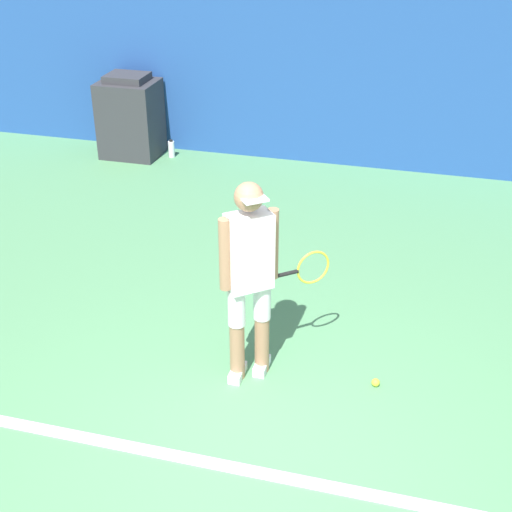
% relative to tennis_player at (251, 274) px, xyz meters
% --- Properties ---
extents(ground_plane, '(24.00, 24.00, 0.00)m').
position_rel_tennis_player_xyz_m(ground_plane, '(0.32, -1.05, -0.95)').
color(ground_plane, '#518C5B').
extents(back_wall, '(24.00, 0.10, 2.60)m').
position_rel_tennis_player_xyz_m(back_wall, '(0.32, 4.85, 0.35)').
color(back_wall, '#234C99').
rests_on(back_wall, ground_plane).
extents(court_baseline, '(21.60, 0.10, 0.01)m').
position_rel_tennis_player_xyz_m(court_baseline, '(0.32, -1.06, -0.95)').
color(court_baseline, white).
rests_on(court_baseline, ground_plane).
extents(tennis_player, '(0.75, 0.65, 1.71)m').
position_rel_tennis_player_xyz_m(tennis_player, '(0.00, 0.00, 0.00)').
color(tennis_player, '#A37556').
rests_on(tennis_player, ground_plane).
extents(tennis_ball, '(0.07, 0.07, 0.07)m').
position_rel_tennis_player_xyz_m(tennis_ball, '(1.02, 0.09, -0.92)').
color(tennis_ball, '#D1E533').
rests_on(tennis_ball, ground_plane).
extents(covered_chair, '(0.79, 0.66, 1.17)m').
position_rel_tennis_player_xyz_m(covered_chair, '(-2.98, 4.42, -0.39)').
color(covered_chair, '#333338').
rests_on(covered_chair, ground_plane).
extents(water_bottle, '(0.09, 0.09, 0.26)m').
position_rel_tennis_player_xyz_m(water_bottle, '(-2.41, 4.48, -0.83)').
color(water_bottle, white).
rests_on(water_bottle, ground_plane).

